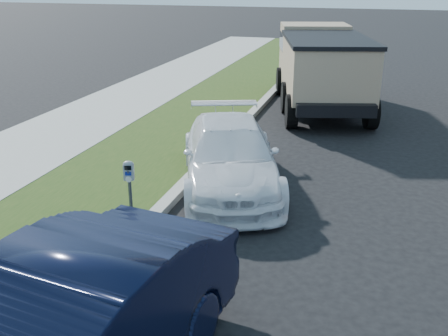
# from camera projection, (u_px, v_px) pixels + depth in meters

# --- Properties ---
(ground) EXTENTS (120.00, 120.00, 0.00)m
(ground) POSITION_uv_depth(u_px,v_px,m) (292.00, 259.00, 8.11)
(ground) COLOR black
(ground) RESTS_ON ground
(streetside) EXTENTS (6.12, 50.00, 0.15)m
(streetside) POSITION_uv_depth(u_px,v_px,m) (53.00, 174.00, 11.35)
(streetside) COLOR gray
(streetside) RESTS_ON ground
(parking_meter) EXTENTS (0.19, 0.15, 1.24)m
(parking_meter) POSITION_uv_depth(u_px,v_px,m) (129.00, 181.00, 8.44)
(parking_meter) COLOR #3F4247
(parking_meter) RESTS_ON ground
(white_wagon) EXTENTS (3.30, 4.94, 1.33)m
(white_wagon) POSITION_uv_depth(u_px,v_px,m) (230.00, 154.00, 10.72)
(white_wagon) COLOR white
(white_wagon) RESTS_ON ground
(dump_truck) EXTENTS (3.83, 6.66, 2.46)m
(dump_truck) POSITION_uv_depth(u_px,v_px,m) (321.00, 64.00, 16.76)
(dump_truck) COLOR black
(dump_truck) RESTS_ON ground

